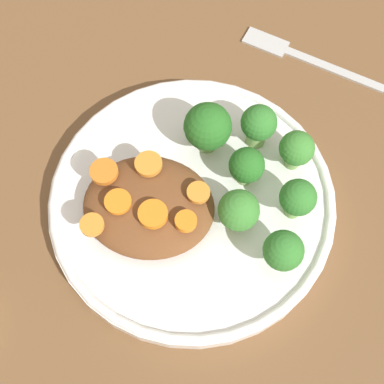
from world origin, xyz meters
The scene contains 18 objects.
ground_plane centered at (0.00, 0.00, 0.00)m, with size 4.00×4.00×0.00m, color brown.
plate centered at (0.00, 0.00, 0.01)m, with size 0.28×0.28×0.02m.
stew_mound centered at (-0.04, -0.02, 0.04)m, with size 0.12×0.10×0.03m, color brown.
broccoli_floret_0 centered at (0.01, 0.06, 0.06)m, with size 0.05×0.05×0.06m.
broccoli_floret_1 centered at (0.09, 0.05, 0.05)m, with size 0.03×0.03×0.05m.
broccoli_floret_2 centered at (0.09, -0.05, 0.05)m, with size 0.04×0.04×0.05m.
broccoli_floret_3 centered at (0.10, 0.00, 0.05)m, with size 0.03×0.03×0.05m.
broccoli_floret_4 centered at (0.05, -0.02, 0.05)m, with size 0.04×0.04×0.05m.
broccoli_floret_5 centered at (0.05, 0.07, 0.05)m, with size 0.04×0.04×0.05m.
broccoli_floret_6 centered at (0.05, 0.03, 0.05)m, with size 0.03×0.03×0.05m.
carrot_slice_0 centered at (-0.04, 0.01, 0.05)m, with size 0.03×0.03×0.01m, color orange.
carrot_slice_1 centered at (-0.06, -0.03, 0.05)m, with size 0.02×0.02×0.00m, color orange.
carrot_slice_2 centered at (-0.03, -0.04, 0.06)m, with size 0.03×0.03×0.01m, color orange.
carrot_slice_3 centered at (0.00, -0.04, 0.06)m, with size 0.02×0.02×0.01m, color orange.
carrot_slice_4 centered at (-0.08, 0.00, 0.05)m, with size 0.03×0.03×0.01m, color orange.
carrot_slice_5 centered at (-0.08, -0.05, 0.05)m, with size 0.02×0.02×0.00m, color orange.
carrot_slice_6 centered at (0.01, -0.01, 0.05)m, with size 0.02×0.02×0.00m, color orange.
fork centered at (0.10, 0.20, 0.00)m, with size 0.17×0.07×0.01m.
Camera 1 is at (0.03, -0.21, 0.50)m, focal length 50.00 mm.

